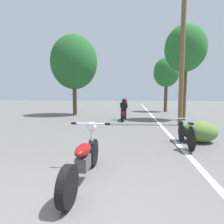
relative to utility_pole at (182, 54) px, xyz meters
name	(u,v)px	position (x,y,z in m)	size (l,w,h in m)	color
lane_stripe_edge	(151,114)	(-1.01, 5.39, -3.67)	(0.14, 48.00, 0.01)	white
utility_pole	(182,54)	(0.00, 0.00, 0.00)	(1.10, 0.24, 7.17)	brown
roadside_tree_right_near	(185,49)	(0.71, 2.13, 0.77)	(2.53, 2.27, 5.96)	#513A23
roadside_tree_right_far	(166,73)	(0.66, 8.31, 0.16)	(2.48, 2.23, 5.31)	#513A23
roadside_tree_left	(74,62)	(-7.21, 4.14, 0.54)	(3.70, 3.33, 6.36)	#513A23
roadside_bush	(200,132)	(-0.22, -3.46, -3.33)	(1.10, 0.88, 0.70)	#5B7A38
motorcycle_foreground	(84,158)	(-3.30, -6.55, -3.27)	(0.82, 2.06, 0.99)	black
motorcycle_rider_lead	(124,112)	(-3.08, 1.62, -3.15)	(0.50, 1.95, 1.39)	black
motorcycle_rider_far	(125,105)	(-3.50, 11.33, -3.17)	(0.50, 2.11, 1.34)	black
bicycle_parked	(186,134)	(-0.83, -4.03, -3.30)	(0.44, 1.73, 0.82)	black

